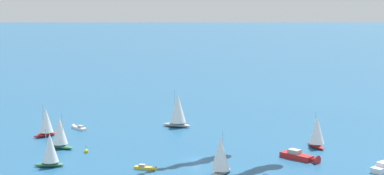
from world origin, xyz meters
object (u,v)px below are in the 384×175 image
Objects in this scene: sailboat_far_stbd at (46,122)px; sailboat_outer_ring_f at (50,150)px; sailboat_trailing at (317,132)px; marker_buoy at (86,151)px; motorboat_inshore at (301,157)px; sailboat_outer_ring_b at (221,156)px; motorboat_mid_cluster at (78,128)px; sailboat_outer_ring_e at (178,110)px; motorboat_offshore at (146,168)px; sailboat_outer_ring_c at (60,132)px.

sailboat_outer_ring_f is at bearing 119.78° from sailboat_far_stbd.
sailboat_trailing reaches higher than marker_buoy.
motorboat_inshore is 24.28m from sailboat_outer_ring_b.
sailboat_trailing reaches higher than sailboat_outer_ring_f.
sailboat_outer_ring_e is (-28.28, -10.64, 4.83)m from motorboat_mid_cluster.
motorboat_offshore is at bearing 97.00° from sailboat_outer_ring_e.
sailboat_outer_ring_b is (-17.51, -0.02, 4.07)m from motorboat_offshore.
motorboat_inshore is at bearing -133.83° from sailboat_outer_ring_b.
sailboat_outer_ring_c reaches higher than marker_buoy.
sailboat_outer_ring_e is (39.84, -29.19, 4.50)m from motorboat_inshore.
sailboat_far_stbd is 1.54× the size of motorboat_mid_cluster.
sailboat_outer_ring_e is at bearing -108.81° from sailboat_outer_ring_f.
sailboat_outer_ring_b is at bearing 156.11° from sailboat_far_stbd.
sailboat_outer_ring_b reaches higher than marker_buoy.
motorboat_offshore is 23.24m from sailboat_outer_ring_f.
sailboat_trailing is at bearing -150.34° from sailboat_outer_ring_f.
sailboat_outer_ring_c is (46.01, -13.14, -0.10)m from sailboat_outer_ring_b.
sailboat_outer_ring_e is at bearing -147.07° from sailboat_far_stbd.
sailboat_outer_ring_f is at bearing 79.27° from marker_buoy.
sailboat_trailing is (-75.95, -5.66, 0.11)m from sailboat_far_stbd.
motorboat_inshore is at bearing 143.77° from sailboat_outer_ring_e.
sailboat_outer_ring_e is 52.69m from sailboat_outer_ring_f.
sailboat_trailing is at bearing -140.36° from motorboat_offshore.
sailboat_trailing is 0.82× the size of sailboat_outer_ring_e.
marker_buoy reaches higher than motorboat_offshore.
sailboat_far_stbd is 4.46× the size of marker_buoy.
sailboat_outer_ring_e reaches higher than motorboat_offshore.
motorboat_mid_cluster is 40.98m from sailboat_outer_ring_f.
sailboat_far_stbd is 0.80× the size of sailboat_outer_ring_e.
motorboat_offshore is at bearing -171.64° from sailboat_outer_ring_f.
marker_buoy is (20.02, -10.79, -0.02)m from motorboat_offshore.
sailboat_outer_ring_c is at bearing -70.61° from sailboat_outer_ring_f.
motorboat_inshore reaches higher than motorboat_offshore.
sailboat_outer_ring_f is (-5.81, 16.50, -0.24)m from sailboat_outer_ring_c.
motorboat_mid_cluster is at bearing -73.93° from sailboat_outer_ring_f.
motorboat_offshore is at bearing 147.27° from sailboat_far_stbd.
sailboat_far_stbd is at bearing -6.00° from motorboat_inshore.
sailboat_outer_ring_f is (56.83, 20.67, 3.33)m from motorboat_inshore.
sailboat_trailing is 36.34m from sailboat_outer_ring_b.
motorboat_mid_cluster is 23.70m from sailboat_outer_ring_c.
motorboat_inshore is 1.69× the size of motorboat_mid_cluster.
sailboat_outer_ring_c is (62.63, 4.17, 3.57)m from motorboat_inshore.
sailboat_far_stbd is 39.58m from sailboat_outer_ring_e.
sailboat_outer_ring_e reaches higher than motorboat_inshore.
sailboat_trailing reaches higher than motorboat_offshore.
sailboat_outer_ring_b is (-56.43, 24.99, 0.21)m from sailboat_far_stbd.
sailboat_outer_ring_b is at bearing 46.17° from motorboat_inshore.
sailboat_far_stbd is 15.78m from sailboat_outer_ring_c.
sailboat_far_stbd reaches higher than marker_buoy.
motorboat_inshore is at bearing 174.00° from sailboat_far_stbd.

